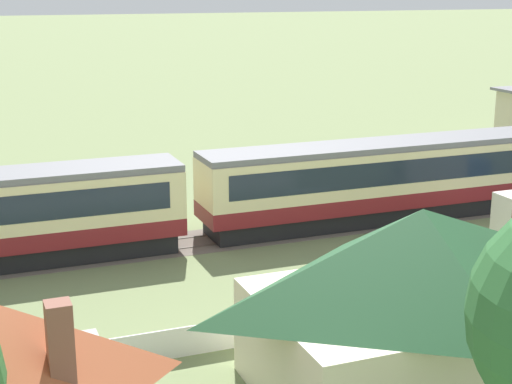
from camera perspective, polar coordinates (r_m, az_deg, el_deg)
name	(u,v)px	position (r m, az deg, el deg)	size (l,w,h in m)	color
ground_plane	(297,232)	(39.24, 2.98, -2.92)	(600.00, 600.00, 0.00)	#707F51
passenger_train	(385,177)	(41.22, 9.39, 1.10)	(60.81, 3.13, 4.16)	maroon
railway_track	(251,235)	(38.68, -0.38, -3.16)	(106.87, 3.60, 0.04)	#665B51
cottage_dark_green_roof	(418,297)	(23.97, 11.72, -7.52)	(10.13, 6.83, 5.70)	beige
picket_fence_front	(199,339)	(26.62, -4.17, -10.63)	(24.26, 0.06, 1.05)	white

